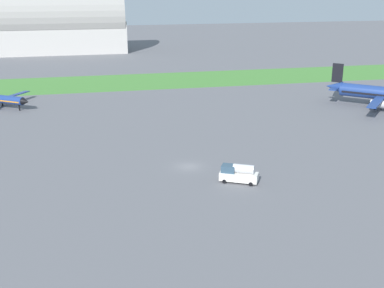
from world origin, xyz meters
name	(u,v)px	position (x,y,z in m)	size (l,w,h in m)	color
ground_plane	(189,167)	(0.00, 0.00, 0.00)	(600.00, 600.00, 0.00)	slate
grass_taxiway_strip	(139,82)	(0.00, 82.71, 0.04)	(360.00, 28.00, 0.08)	#478438
airplane_parked_jet_far	(382,93)	(60.21, 32.53, 3.99)	(25.68, 24.96, 11.07)	navy
fuel_truck_near_gate	(238,173)	(6.80, -9.10, 1.58)	(6.88, 5.12, 3.29)	white
hangar_distant	(60,23)	(-27.30, 162.49, 13.76)	(59.88, 27.02, 30.50)	#BCB7B2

